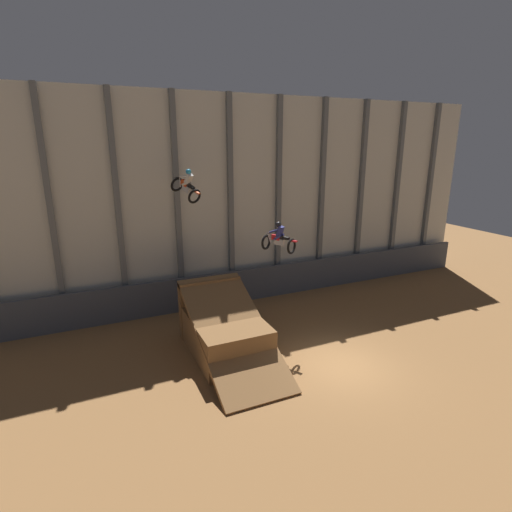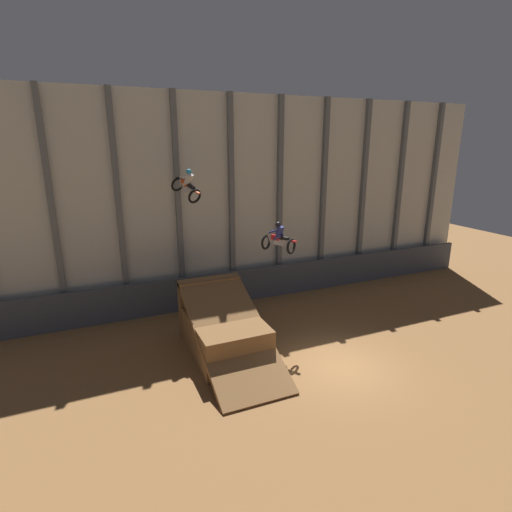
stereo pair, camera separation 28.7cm
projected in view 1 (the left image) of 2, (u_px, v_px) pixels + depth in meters
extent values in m
plane|color=olive|center=(342.00, 366.00, 16.89)|extent=(60.00, 60.00, 0.00)
cube|color=beige|center=(254.00, 201.00, 23.33)|extent=(32.00, 0.12, 11.74)
cube|color=slate|center=(51.00, 214.00, 18.93)|extent=(0.28, 0.28, 11.74)
cube|color=slate|center=(118.00, 210.00, 20.14)|extent=(0.28, 0.28, 11.74)
cube|color=slate|center=(178.00, 206.00, 21.34)|extent=(0.28, 0.28, 11.74)
cube|color=slate|center=(231.00, 203.00, 22.55)|extent=(0.28, 0.28, 11.74)
cube|color=slate|center=(278.00, 200.00, 23.75)|extent=(0.28, 0.28, 11.74)
cube|color=slate|center=(321.00, 197.00, 24.96)|extent=(0.28, 0.28, 11.74)
cube|color=slate|center=(361.00, 194.00, 26.16)|extent=(0.28, 0.28, 11.74)
cube|color=slate|center=(396.00, 192.00, 27.37)|extent=(0.28, 0.28, 11.74)
cube|color=slate|center=(429.00, 190.00, 28.57)|extent=(0.28, 0.28, 11.74)
cube|color=#474C56|center=(258.00, 283.00, 24.08)|extent=(31.36, 0.20, 1.94)
cube|color=brown|center=(225.00, 334.00, 17.91)|extent=(2.97, 4.53, 1.68)
cube|color=brown|center=(210.00, 307.00, 19.52)|extent=(3.03, 0.50, 2.80)
cube|color=olive|center=(232.00, 332.00, 16.90)|extent=(3.03, 6.56, 2.99)
torus|color=black|center=(177.00, 185.00, 19.59)|extent=(0.81, 0.60, 0.73)
torus|color=black|center=(194.00, 196.00, 18.85)|extent=(0.81, 0.60, 0.73)
cube|color=#B7B7BC|center=(187.00, 188.00, 19.14)|extent=(0.39, 0.61, 0.44)
cube|color=#E54C19|center=(185.00, 183.00, 19.13)|extent=(0.38, 0.53, 0.37)
cube|color=black|center=(190.00, 186.00, 18.91)|extent=(0.37, 0.59, 0.30)
cube|color=#E54C19|center=(197.00, 192.00, 18.67)|extent=(0.27, 0.39, 0.18)
cylinder|color=#B7B7BC|center=(180.00, 181.00, 19.38)|extent=(0.08, 0.10, 0.55)
cylinder|color=black|center=(181.00, 177.00, 19.24)|extent=(0.66, 0.08, 0.04)
cube|color=silver|center=(189.00, 179.00, 18.88)|extent=(0.43, 0.52, 0.51)
sphere|color=#2393CC|center=(188.00, 172.00, 18.78)|extent=(0.37, 0.41, 0.33)
cylinder|color=silver|center=(185.00, 184.00, 18.95)|extent=(0.27, 0.44, 0.22)
cylinder|color=silver|center=(189.00, 183.00, 19.12)|extent=(0.27, 0.44, 0.22)
cylinder|color=silver|center=(183.00, 177.00, 18.89)|extent=(0.28, 0.51, 0.09)
cylinder|color=silver|center=(188.00, 176.00, 19.11)|extent=(0.28, 0.51, 0.09)
torus|color=black|center=(266.00, 242.00, 19.09)|extent=(0.68, 0.47, 0.73)
torus|color=black|center=(291.00, 246.00, 18.33)|extent=(0.68, 0.47, 0.73)
cube|color=#B7B7BC|center=(279.00, 242.00, 18.65)|extent=(0.42, 0.54, 0.28)
cube|color=red|center=(276.00, 237.00, 18.69)|extent=(0.40, 0.48, 0.24)
cube|color=black|center=(284.00, 238.00, 18.46)|extent=(0.43, 0.56, 0.12)
cube|color=red|center=(294.00, 241.00, 18.20)|extent=(0.31, 0.38, 0.06)
cylinder|color=#B7B7BC|center=(269.00, 238.00, 18.93)|extent=(0.18, 0.25, 0.53)
cylinder|color=black|center=(270.00, 233.00, 18.84)|extent=(0.58, 0.37, 0.04)
cube|color=navy|center=(280.00, 231.00, 18.50)|extent=(0.41, 0.42, 0.53)
sphere|color=black|center=(278.00, 224.00, 18.46)|extent=(0.36, 0.36, 0.26)
cylinder|color=navy|center=(278.00, 237.00, 18.51)|extent=(0.30, 0.41, 0.33)
cylinder|color=navy|center=(280.00, 236.00, 18.70)|extent=(0.30, 0.41, 0.33)
cylinder|color=navy|center=(274.00, 231.00, 18.50)|extent=(0.33, 0.48, 0.25)
cylinder|color=navy|center=(278.00, 230.00, 18.75)|extent=(0.33, 0.48, 0.25)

